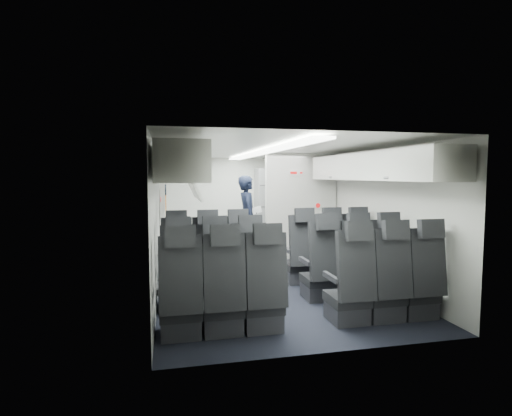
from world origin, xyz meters
name	(u,v)px	position (x,y,z in m)	size (l,w,h in m)	color
cabin_shell	(261,211)	(0.00, 0.00, 1.12)	(3.41, 6.01, 2.16)	black
seat_row_front	(269,260)	(0.00, -0.53, 0.40)	(3.33, 0.56, 1.24)	#232326
seat_row_mid	(285,274)	(0.00, -1.43, 0.40)	(3.33, 0.56, 1.24)	#232326
seat_row_rear	(308,293)	(0.00, -2.33, 0.40)	(3.33, 0.56, 1.24)	#232326
overhead_bin_left_rear	(180,164)	(-1.40, -2.00, 1.86)	(0.53, 1.80, 0.40)	silver
overhead_bin_left_front_open	(174,175)	(-1.44, -0.25, 1.74)	(0.64, 1.70, 0.72)	#9E9E93
overhead_bin_right_rear	(405,165)	(1.40, -2.00, 1.86)	(0.53, 1.80, 0.40)	silver
overhead_bin_right_front	(345,168)	(1.40, -0.25, 1.86)	(0.53, 1.70, 0.40)	silver
bulkhead_partition	(301,209)	(0.98, 0.80, 1.08)	(1.40, 0.15, 2.13)	silver
galley_unit	(274,208)	(0.95, 2.72, 0.95)	(0.85, 0.52, 1.90)	#939399
boarding_door	(163,215)	(-1.64, 1.55, 0.95)	(0.12, 1.27, 1.86)	silver
flight_attendant	(247,217)	(0.08, 1.61, 0.86)	(0.63, 0.41, 1.73)	black
carry_on_bag	(174,170)	(-1.44, -0.14, 1.82)	(0.41, 0.29, 0.24)	black
papers	(257,210)	(0.27, 1.56, 1.01)	(0.20, 0.02, 0.14)	white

